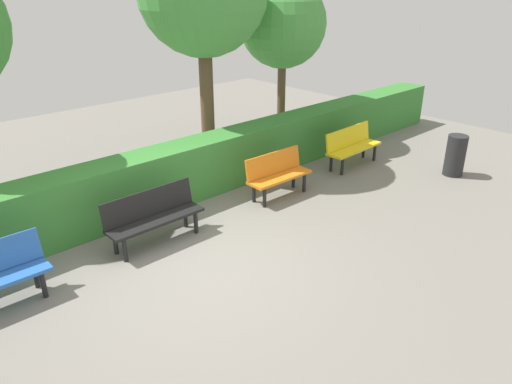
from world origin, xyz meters
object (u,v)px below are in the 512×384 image
at_px(bench_yellow, 352,145).
at_px(bench_black, 153,215).
at_px(bench_orange, 277,173).
at_px(tree_near, 283,24).
at_px(trash_bin, 455,155).

height_order(bench_yellow, bench_black, same).
bearing_deg(bench_orange, tree_near, -135.00).
height_order(bench_black, trash_bin, trash_bin).
bearing_deg(bench_black, bench_yellow, 179.92).
xyz_separation_m(bench_orange, tree_near, (-2.52, -2.39, 2.43)).
xyz_separation_m(bench_black, trash_bin, (-6.31, 1.90, -0.04)).
distance_m(bench_orange, tree_near, 4.23).
bearing_deg(bench_black, bench_orange, 178.64).
bearing_deg(bench_yellow, trash_bin, 119.85).
relative_size(tree_near, trash_bin, 4.48).
xyz_separation_m(bench_orange, bench_black, (2.73, -0.08, 0.01)).
bearing_deg(tree_near, bench_yellow, 87.69).
relative_size(bench_orange, tree_near, 0.35).
xyz_separation_m(bench_yellow, tree_near, (-0.09, -2.34, 2.42)).
relative_size(bench_yellow, bench_black, 0.98).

